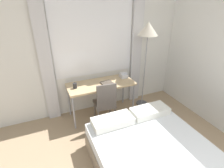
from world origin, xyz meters
name	(u,v)px	position (x,y,z in m)	size (l,w,h in m)	color
wall_back_with_window	(100,50)	(-0.02, 3.22, 1.36)	(4.62, 0.13, 2.70)	silver
desk	(101,86)	(-0.15, 2.85, 0.70)	(1.38, 0.58, 0.76)	tan
desk_chair	(105,102)	(-0.18, 2.53, 0.51)	(0.43, 0.43, 0.93)	#59514C
bed	(158,164)	(0.06, 1.10, 0.25)	(1.60, 2.02, 0.60)	gray
standing_lamp	(148,33)	(0.90, 2.86, 1.70)	(0.41, 0.41, 1.92)	#4C4C51
telephone	(123,75)	(0.42, 2.94, 0.81)	(0.17, 0.17, 0.11)	silver
book	(107,83)	(-0.03, 2.79, 0.78)	(0.26, 0.25, 0.02)	#4C4238
mug	(75,86)	(-0.68, 2.85, 0.81)	(0.08, 0.08, 0.10)	#262628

